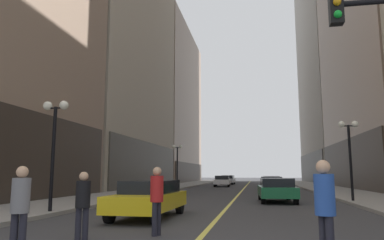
# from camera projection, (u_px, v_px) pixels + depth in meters

# --- Properties ---
(ground_plane) EXTENTS (200.00, 200.00, 0.00)m
(ground_plane) POSITION_uv_depth(u_px,v_px,m) (244.00, 188.00, 38.61)
(ground_plane) COLOR #38383A
(sidewalk_left) EXTENTS (4.50, 78.00, 0.15)m
(sidewalk_left) POSITION_uv_depth(u_px,v_px,m) (169.00, 187.00, 40.06)
(sidewalk_left) COLOR gray
(sidewalk_left) RESTS_ON ground
(sidewalk_right) EXTENTS (4.50, 78.00, 0.15)m
(sidewalk_right) POSITION_uv_depth(u_px,v_px,m) (325.00, 188.00, 37.18)
(sidewalk_right) COLOR gray
(sidewalk_right) RESTS_ON ground
(lane_centre_stripe) EXTENTS (0.16, 70.00, 0.01)m
(lane_centre_stripe) POSITION_uv_depth(u_px,v_px,m) (244.00, 188.00, 38.61)
(lane_centre_stripe) COLOR #E5D64C
(lane_centre_stripe) RESTS_ON ground
(building_left_far) EXTENTS (15.73, 26.00, 28.50)m
(building_left_far) POSITION_uv_depth(u_px,v_px,m) (150.00, 106.00, 68.23)
(building_left_far) COLOR gray
(building_left_far) RESTS_ON ground
(car_yellow) EXTENTS (1.89, 4.57, 1.32)m
(car_yellow) POSITION_uv_depth(u_px,v_px,m) (149.00, 197.00, 12.98)
(car_yellow) COLOR yellow
(car_yellow) RESTS_ON ground
(car_green) EXTENTS (2.07, 4.54, 1.32)m
(car_green) POSITION_uv_depth(u_px,v_px,m) (276.00, 189.00, 20.02)
(car_green) COLOR #196038
(car_green) RESTS_ON ground
(car_black) EXTENTS (1.82, 4.72, 1.32)m
(car_black) POSITION_uv_depth(u_px,v_px,m) (271.00, 184.00, 29.32)
(car_black) COLOR black
(car_black) RESTS_ON ground
(car_red) EXTENTS (1.96, 4.61, 1.32)m
(car_red) POSITION_uv_depth(u_px,v_px,m) (272.00, 182.00, 35.87)
(car_red) COLOR #B21919
(car_red) RESTS_ON ground
(car_white) EXTENTS (2.04, 4.41, 1.32)m
(car_white) POSITION_uv_depth(u_px,v_px,m) (222.00, 181.00, 43.65)
(car_white) COLOR silver
(car_white) RESTS_ON ground
(car_silver) EXTENTS (1.97, 4.27, 1.32)m
(car_silver) POSITION_uv_depth(u_px,v_px,m) (228.00, 179.00, 51.95)
(car_silver) COLOR #B7B7BC
(car_silver) RESTS_ON ground
(pedestrian_in_blue_hoodie) EXTENTS (0.46, 0.46, 1.80)m
(pedestrian_in_blue_hoodie) POSITION_uv_depth(u_px,v_px,m) (325.00, 204.00, 6.06)
(pedestrian_in_blue_hoodie) COLOR black
(pedestrian_in_blue_hoodie) RESTS_ON ground
(pedestrian_in_red_jacket) EXTENTS (0.44, 0.44, 1.74)m
(pedestrian_in_red_jacket) POSITION_uv_depth(u_px,v_px,m) (157.00, 195.00, 9.32)
(pedestrian_in_red_jacket) COLOR black
(pedestrian_in_red_jacket) RESTS_ON ground
(pedestrian_in_grey_suit) EXTENTS (0.39, 0.39, 1.72)m
(pedestrian_in_grey_suit) POSITION_uv_depth(u_px,v_px,m) (20.00, 204.00, 6.81)
(pedestrian_in_grey_suit) COLOR black
(pedestrian_in_grey_suit) RESTS_ON ground
(pedestrian_in_black_coat) EXTENTS (0.44, 0.44, 1.61)m
(pedestrian_in_black_coat) POSITION_uv_depth(u_px,v_px,m) (83.00, 201.00, 8.40)
(pedestrian_in_black_coat) COLOR black
(pedestrian_in_black_coat) RESTS_ON ground
(street_lamp_left_near) EXTENTS (1.06, 0.36, 4.43)m
(street_lamp_left_near) POSITION_uv_depth(u_px,v_px,m) (54.00, 130.00, 14.16)
(street_lamp_left_near) COLOR black
(street_lamp_left_near) RESTS_ON ground
(street_lamp_left_far) EXTENTS (1.06, 0.36, 4.43)m
(street_lamp_left_far) POSITION_uv_depth(u_px,v_px,m) (177.00, 157.00, 35.94)
(street_lamp_left_far) COLOR black
(street_lamp_left_far) RESTS_ON ground
(street_lamp_right_mid) EXTENTS (1.06, 0.36, 4.43)m
(street_lamp_right_mid) POSITION_uv_depth(u_px,v_px,m) (349.00, 142.00, 19.53)
(street_lamp_right_mid) COLOR black
(street_lamp_right_mid) RESTS_ON ground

